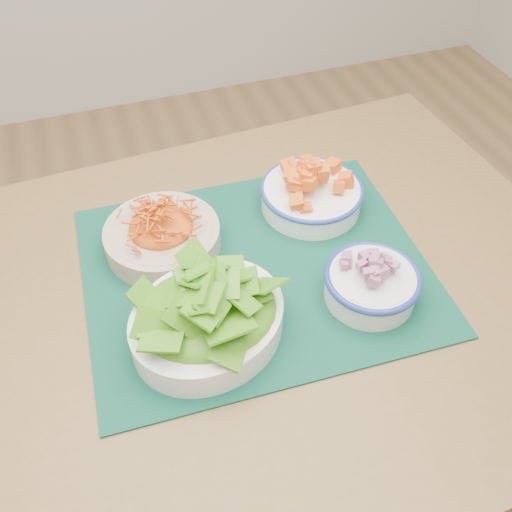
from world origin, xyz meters
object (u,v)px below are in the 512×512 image
at_px(carrot_bowl, 162,232).
at_px(lettuce_bowl, 207,311).
at_px(table, 211,338).
at_px(squash_bowl, 312,188).
at_px(onion_bowl, 372,280).
at_px(placemat, 256,269).

height_order(carrot_bowl, lettuce_bowl, lettuce_bowl).
distance_m(table, squash_bowl, 0.33).
bearing_deg(onion_bowl, squash_bowl, 91.25).
height_order(table, carrot_bowl, carrot_bowl).
bearing_deg(placemat, onion_bowl, -34.95).
bearing_deg(table, carrot_bowl, 101.37).
bearing_deg(carrot_bowl, onion_bowl, -36.70).
height_order(squash_bowl, lettuce_bowl, lettuce_bowl).
distance_m(carrot_bowl, onion_bowl, 0.36).
bearing_deg(table, lettuce_bowl, -107.61).
xyz_separation_m(placemat, lettuce_bowl, (-0.11, -0.11, 0.06)).
relative_size(squash_bowl, lettuce_bowl, 0.71).
bearing_deg(squash_bowl, onion_bowl, -88.75).
bearing_deg(squash_bowl, lettuce_bowl, -139.44).
relative_size(placemat, onion_bowl, 3.18).
relative_size(carrot_bowl, onion_bowl, 1.20).
bearing_deg(onion_bowl, table, 165.07).
bearing_deg(placemat, table, -150.82).
height_order(placemat, onion_bowl, onion_bowl).
xyz_separation_m(squash_bowl, lettuce_bowl, (-0.26, -0.22, 0.01)).
height_order(squash_bowl, onion_bowl, squash_bowl).
distance_m(squash_bowl, lettuce_bowl, 0.34).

